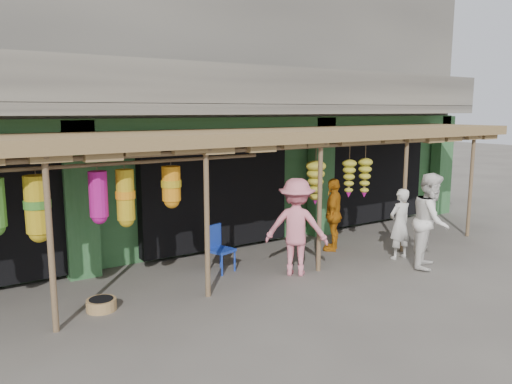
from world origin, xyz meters
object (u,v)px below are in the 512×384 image
blue_chair (218,246)px  person_vendor (333,214)px  person_shopper (296,227)px  person_right (431,221)px  person_front (400,224)px

blue_chair → person_vendor: (2.95, -0.14, 0.32)m
person_vendor → person_shopper: person_shopper is taller
person_right → person_shopper: (-2.55, 1.16, -0.02)m
person_front → person_right: bearing=95.8°
blue_chair → person_right: (3.72, -2.18, 0.45)m
blue_chair → person_front: 3.95m
person_right → person_vendor: 2.19m
blue_chair → person_right: person_right is taller
person_front → person_right: (0.05, -0.74, 0.21)m
person_shopper → person_right: bearing=-159.7°
person_front → blue_chair: bearing=-19.1°
person_front → person_vendor: person_vendor is taller
person_vendor → person_right: bearing=70.4°
person_right → person_shopper: size_ratio=1.02×
person_vendor → person_shopper: 1.98m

